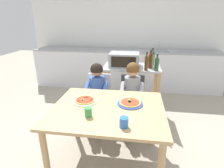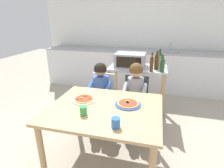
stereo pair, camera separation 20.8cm
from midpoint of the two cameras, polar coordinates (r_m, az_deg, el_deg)
ground_plane at (r=3.22m, az=5.70°, el=-9.61°), size 11.50×11.50×0.00m
back_wall_tiled at (r=4.57m, az=10.00°, el=16.95°), size 4.78×0.12×2.70m
kitchen_counter at (r=4.31m, az=8.81°, el=4.65°), size 4.30×0.60×1.10m
kitchen_island_cart at (r=3.03m, az=9.90°, el=0.04°), size 0.92×0.55×0.86m
toaster_oven at (r=2.93m, az=7.92°, el=7.60°), size 0.47×0.38×0.22m
bottle_brown_beer at (r=2.84m, az=16.07°, el=6.78°), size 0.06×0.06×0.28m
bottle_dark_olive_oil at (r=3.09m, az=16.83°, el=7.63°), size 0.07×0.07×0.27m
bottle_tall_green_wine at (r=2.70m, az=14.69°, el=6.16°), size 0.05×0.05×0.28m
bottle_clear_vinegar at (r=2.93m, az=16.41°, el=6.86°), size 0.08×0.08×0.28m
bottle_squat_spirits at (r=2.73m, az=17.88°, el=5.67°), size 0.06×0.06×0.25m
dining_table at (r=1.93m, az=0.89°, el=-10.11°), size 1.16×0.95×0.73m
dining_chair_left at (r=2.72m, az=-0.95°, el=-4.05°), size 0.36×0.36×0.81m
dining_chair_right at (r=2.66m, az=9.64°, el=-4.98°), size 0.36×0.36×0.81m
child_in_blue_striped_shirt at (r=2.55m, az=-1.71°, el=-1.88°), size 0.32×0.42×1.00m
child_in_grey_shirt at (r=2.47m, az=9.61°, el=-2.45°), size 0.32×0.42×1.02m
pizza_plate_white at (r=2.03m, az=-6.02°, el=-4.92°), size 0.27×0.27×0.03m
pizza_plate_blue_rimmed at (r=1.94m, az=8.21°, el=-6.34°), size 0.28×0.28×0.03m
drinking_cup_blue at (r=1.55m, az=5.15°, el=-12.29°), size 0.08×0.08×0.09m
drinking_cup_green at (r=1.73m, az=-5.66°, el=-8.54°), size 0.07×0.07×0.09m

